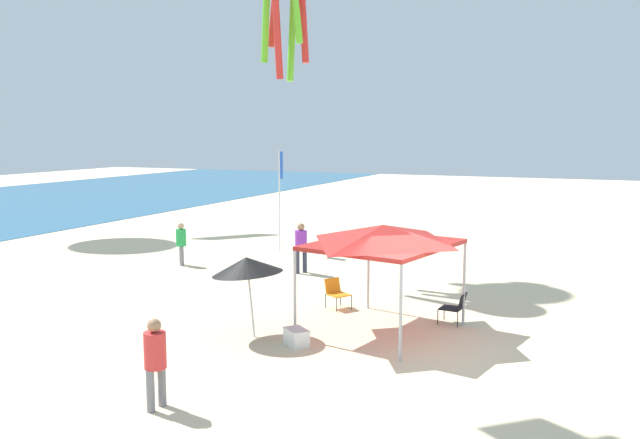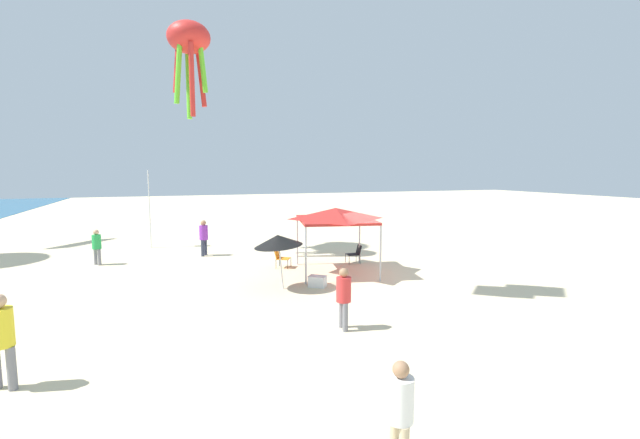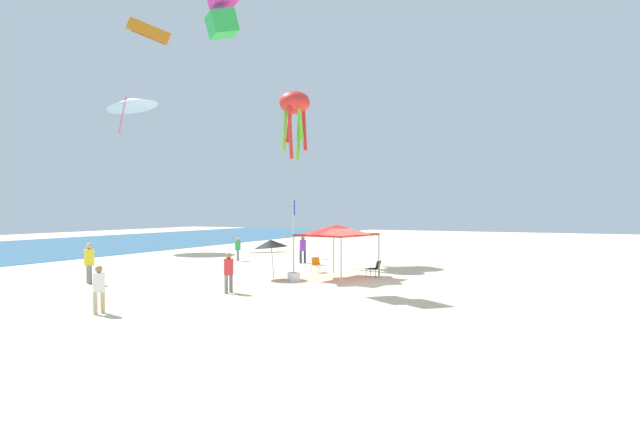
% 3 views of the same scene
% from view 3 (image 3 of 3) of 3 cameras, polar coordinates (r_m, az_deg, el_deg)
% --- Properties ---
extents(ground, '(120.00, 120.00, 0.10)m').
position_cam_3_polar(ground, '(23.81, 3.78, -7.26)').
color(ground, beige).
extents(canopy_tent, '(3.95, 3.53, 2.67)m').
position_cam_3_polar(canopy_tent, '(24.91, 1.97, -1.25)').
color(canopy_tent, '#B7B7BC').
rests_on(canopy_tent, ground).
extents(beach_umbrella, '(1.71, 1.74, 2.03)m').
position_cam_3_polar(beach_umbrella, '(24.78, -5.65, -2.77)').
color(beach_umbrella, silver).
rests_on(beach_umbrella, ground).
extents(folding_chair_near_cooler, '(0.76, 0.80, 0.82)m').
position_cam_3_polar(folding_chair_near_cooler, '(27.32, -0.31, -5.08)').
color(folding_chair_near_cooler, black).
rests_on(folding_chair_near_cooler, ground).
extents(folding_chair_facing_ocean, '(0.58, 0.67, 0.82)m').
position_cam_3_polar(folding_chair_facing_ocean, '(25.78, 6.31, -5.45)').
color(folding_chair_facing_ocean, black).
rests_on(folding_chair_facing_ocean, ground).
extents(cooler_box, '(0.71, 0.74, 0.40)m').
position_cam_3_polar(cooler_box, '(24.08, -3.02, -6.57)').
color(cooler_box, white).
rests_on(cooler_box, ground).
extents(banner_flag, '(0.36, 0.06, 4.22)m').
position_cam_3_polar(banner_flag, '(36.03, -3.07, -0.32)').
color(banner_flag, silver).
rests_on(banner_flag, ground).
extents(person_watching_sky, '(0.44, 0.39, 1.65)m').
position_cam_3_polar(person_watching_sky, '(20.87, -10.41, -5.63)').
color(person_watching_sky, slate).
rests_on(person_watching_sky, ground).
extents(person_kite_handler, '(0.38, 0.38, 1.59)m').
position_cam_3_polar(person_kite_handler, '(33.94, -9.38, -3.12)').
color(person_kite_handler, slate).
rests_on(person_kite_handler, ground).
extents(person_by_tent, '(0.45, 0.46, 1.88)m').
position_cam_3_polar(person_by_tent, '(25.42, -24.89, -4.22)').
color(person_by_tent, slate).
rests_on(person_by_tent, ground).
extents(person_far_stroller, '(0.43, 0.42, 1.76)m').
position_cam_3_polar(person_far_stroller, '(31.96, -1.98, -3.18)').
color(person_far_stroller, '#33384C').
rests_on(person_far_stroller, ground).
extents(person_near_umbrella, '(0.42, 0.38, 1.59)m').
position_cam_3_polar(person_near_umbrella, '(17.99, -23.95, -6.91)').
color(person_near_umbrella, '#C6B28C').
rests_on(person_near_umbrella, ground).
extents(kite_parafoil_orange, '(2.90, 3.56, 2.59)m').
position_cam_3_polar(kite_parafoil_orange, '(55.77, -18.98, 19.67)').
color(kite_parafoil_orange, orange).
extents(kite_octopus_red, '(1.95, 1.95, 4.33)m').
position_cam_3_polar(kite_octopus_red, '(32.47, -2.93, 12.80)').
color(kite_octopus_red, red).
extents(kite_box_magenta, '(1.89, 1.85, 2.84)m').
position_cam_3_polar(kite_box_magenta, '(26.95, -11.14, 22.54)').
color(kite_box_magenta, '#E02D9E').
extents(kite_delta_white, '(5.66, 5.70, 3.84)m').
position_cam_3_polar(kite_delta_white, '(47.47, -20.73, 12.39)').
color(kite_delta_white, white).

